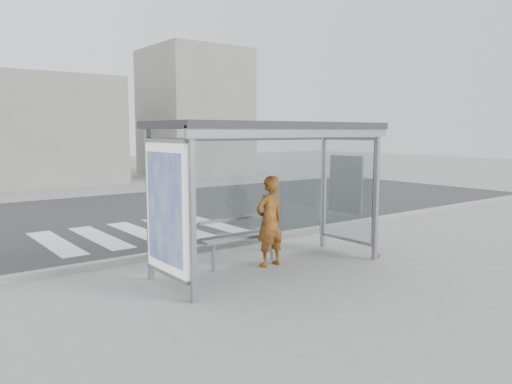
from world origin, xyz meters
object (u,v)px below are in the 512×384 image
Objects in this scene: bench at (243,237)px; soda_can at (377,255)px; bus_shelter at (252,159)px; person at (270,221)px.

bench reaches higher than soda_can.
bus_shelter is 2.48× the size of bench.
soda_can is at bearing 155.30° from person.
bus_shelter reaches higher than bench.
soda_can is (2.08, -0.80, -0.79)m from person.
bench is at bearing 72.95° from bus_shelter.
bus_shelter reaches higher than soda_can.
person is 12.39× the size of soda_can.
bench is 2.73m from soda_can.
bus_shelter is 31.66× the size of soda_can.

